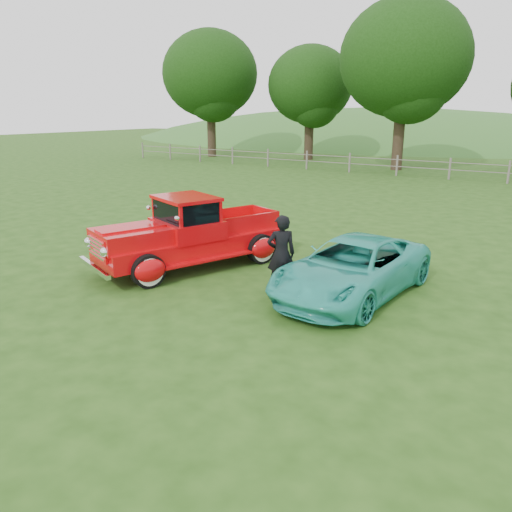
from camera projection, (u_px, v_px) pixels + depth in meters
The scene contains 9 objects.
ground at pixel (198, 299), 10.41m from camera, with size 140.00×140.00×0.00m, color #214512.
distant_hills at pixel (482, 180), 61.55m from camera, with size 116.00×60.00×18.00m.
fence_line at pixel (450, 169), 27.89m from camera, with size 48.00×0.12×1.20m.
tree_far_west at pixel (210, 74), 39.95m from camera, with size 7.60×7.60×9.93m.
tree_mid_west at pixel (310, 85), 37.61m from camera, with size 6.40×6.40×8.46m.
tree_near_west at pixel (405, 58), 30.65m from camera, with size 8.00×8.00×10.42m.
red_pickup at pixel (190, 235), 12.35m from camera, with size 3.45×5.28×1.78m.
teal_sedan at pixel (352, 268), 10.45m from camera, with size 2.00×4.33×1.20m, color #2BAF9E.
man at pixel (281, 254), 10.58m from camera, with size 0.62×0.41×1.69m, color black.
Camera 1 is at (6.34, -7.48, 3.80)m, focal length 35.00 mm.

